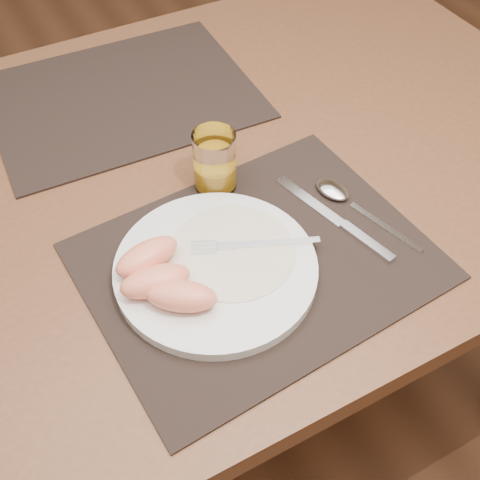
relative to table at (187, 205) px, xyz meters
name	(u,v)px	position (x,y,z in m)	size (l,w,h in m)	color
ground	(204,391)	(0.00, 0.00, -0.67)	(5.00, 5.00, 0.00)	#55311D
table	(187,205)	(0.00, 0.00, 0.00)	(1.40, 0.90, 0.75)	brown
placemat_near	(257,261)	(0.01, -0.22, 0.09)	(0.45, 0.35, 0.00)	black
placemat_far	(122,96)	(-0.02, 0.22, 0.09)	(0.45, 0.35, 0.00)	black
plate	(216,268)	(-0.05, -0.21, 0.10)	(0.27, 0.27, 0.02)	white
plate_dressing	(232,251)	(-0.02, -0.20, 0.10)	(0.17, 0.17, 0.00)	white
fork	(244,245)	(0.00, -0.20, 0.11)	(0.17, 0.08, 0.00)	silver
knife	(342,224)	(0.15, -0.22, 0.09)	(0.07, 0.22, 0.01)	silver
spoon	(340,195)	(0.18, -0.17, 0.09)	(0.07, 0.19, 0.01)	silver
juice_glass	(215,164)	(0.03, -0.06, 0.13)	(0.06, 0.06, 0.10)	white
grapefruit_wedges	(161,277)	(-0.12, -0.21, 0.12)	(0.12, 0.15, 0.04)	#FF8C68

